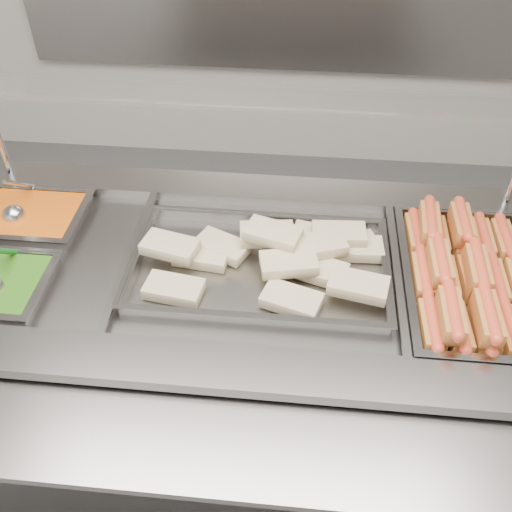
# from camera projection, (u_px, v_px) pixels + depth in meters

# --- Properties ---
(steam_counter) EXTENTS (1.91, 0.85, 0.91)m
(steam_counter) POSITION_uv_depth(u_px,v_px,m) (241.00, 362.00, 1.89)
(steam_counter) COLOR slate
(steam_counter) RESTS_ON ground
(tray_rail) EXTENTS (1.83, 0.39, 0.05)m
(tray_rail) POSITION_uv_depth(u_px,v_px,m) (209.00, 440.00, 1.23)
(tray_rail) COLOR slate
(tray_rail) RESTS_ON steam_counter
(sneeze_guard) EXTENTS (1.68, 0.30, 0.45)m
(sneeze_guard) POSITION_uv_depth(u_px,v_px,m) (245.00, 100.00, 1.49)
(sneeze_guard) COLOR silver
(sneeze_guard) RESTS_ON steam_counter
(pan_hotdogs) EXTENTS (0.35, 0.56, 0.10)m
(pan_hotdogs) POSITION_uv_depth(u_px,v_px,m) (468.00, 288.00, 1.56)
(pan_hotdogs) COLOR gray
(pan_hotdogs) RESTS_ON steam_counter
(pan_wraps) EXTENTS (0.69, 0.41, 0.07)m
(pan_wraps) POSITION_uv_depth(u_px,v_px,m) (260.00, 269.00, 1.59)
(pan_wraps) COLOR gray
(pan_wraps) RESTS_ON steam_counter
(pan_beans) EXTENTS (0.31, 0.24, 0.10)m
(pan_beans) POSITION_uv_depth(u_px,v_px,m) (34.00, 224.00, 1.76)
(pan_beans) COLOR gray
(pan_beans) RESTS_ON steam_counter
(hotdogs_in_buns) EXTENTS (0.31, 0.53, 0.12)m
(hotdogs_in_buns) POSITION_uv_depth(u_px,v_px,m) (467.00, 275.00, 1.53)
(hotdogs_in_buns) COLOR #9C5120
(hotdogs_in_buns) RESTS_ON pan_hotdogs
(tortilla_wraps) EXTENTS (0.68, 0.38, 0.10)m
(tortilla_wraps) POSITION_uv_depth(u_px,v_px,m) (283.00, 255.00, 1.58)
(tortilla_wraps) COLOR #C5B884
(tortilla_wraps) RESTS_ON pan_wraps
(ladle) EXTENTS (0.07, 0.19, 0.16)m
(ladle) POSITION_uv_depth(u_px,v_px,m) (15.00, 214.00, 1.72)
(ladle) COLOR silver
(ladle) RESTS_ON pan_beans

